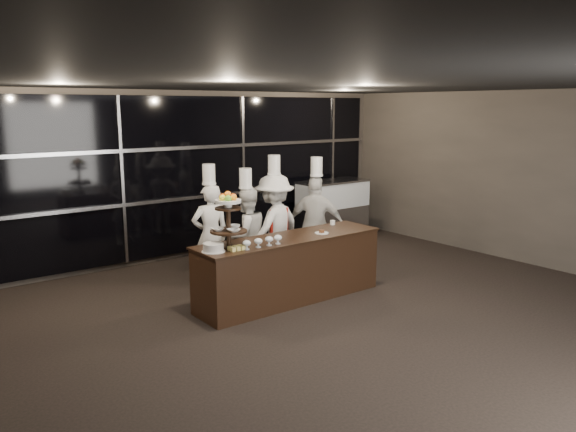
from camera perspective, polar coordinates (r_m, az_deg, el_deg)
room at (r=6.34m, az=10.84°, el=-0.20°), size 10.00×10.00×10.00m
window_wall at (r=10.25m, az=-10.29°, el=4.08°), size 8.60×0.10×2.80m
buffet_counter at (r=7.98m, az=0.18°, el=-5.33°), size 2.84×0.74×0.92m
display_stand at (r=7.22m, az=-6.09°, el=-0.01°), size 0.48×0.48×0.74m
compotes at (r=7.32m, az=-2.54°, el=-2.50°), size 0.61×0.11×0.12m
layer_cake at (r=7.13m, az=-7.60°, el=-3.20°), size 0.30×0.30×0.11m
pastry_squares at (r=7.17m, az=-5.26°, el=-3.27°), size 0.20×0.13×0.05m
small_plate at (r=8.10m, az=3.44°, el=-1.67°), size 0.20×0.20×0.05m
chef_cup at (r=8.69m, az=4.55°, el=-0.67°), size 0.08×0.08×0.07m
display_case at (r=11.54m, az=4.56°, el=0.90°), size 1.50×0.66×1.24m
chef_a at (r=8.59m, az=-7.88°, el=-1.78°), size 0.64×0.49×1.88m
chef_b at (r=8.69m, az=-4.25°, el=-1.93°), size 0.74×0.58×1.80m
chef_c at (r=8.87m, az=-1.39°, el=-1.07°), size 1.22×0.90×1.99m
chef_d at (r=9.14m, az=2.86°, el=-0.84°), size 0.90×1.00×1.93m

